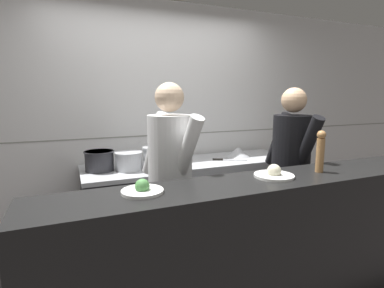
{
  "coord_description": "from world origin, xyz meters",
  "views": [
    {
      "loc": [
        -0.98,
        -1.79,
        1.6
      ],
      "look_at": [
        0.07,
        0.71,
        1.15
      ],
      "focal_mm": 28.0,
      "sensor_mm": 36.0,
      "label": 1
    }
  ],
  "objects_px": {
    "plated_dish_appetiser": "(274,174)",
    "chef_head_cook": "(170,179)",
    "chef_sous": "(290,169)",
    "mixing_bowl_steel": "(238,152)",
    "chefs_knife": "(227,160)",
    "oven_range": "(129,212)",
    "plated_dish_main": "(142,189)",
    "sauce_pot": "(129,160)",
    "stock_pot": "(99,160)",
    "braising_pot": "(157,157)",
    "pepper_mill": "(320,151)"
  },
  "relations": [
    {
      "from": "mixing_bowl_steel",
      "to": "plated_dish_appetiser",
      "type": "height_order",
      "value": "plated_dish_appetiser"
    },
    {
      "from": "stock_pot",
      "to": "chef_sous",
      "type": "distance_m",
      "value": 1.78
    },
    {
      "from": "mixing_bowl_steel",
      "to": "chef_sous",
      "type": "bearing_deg",
      "value": -85.29
    },
    {
      "from": "chefs_knife",
      "to": "chef_head_cook",
      "type": "xyz_separation_m",
      "value": [
        -0.84,
        -0.6,
        0.04
      ]
    },
    {
      "from": "chef_head_cook",
      "to": "mixing_bowl_steel",
      "type": "bearing_deg",
      "value": 16.28
    },
    {
      "from": "chefs_knife",
      "to": "plated_dish_appetiser",
      "type": "distance_m",
      "value": 1.23
    },
    {
      "from": "stock_pot",
      "to": "sauce_pot",
      "type": "relative_size",
      "value": 1.06
    },
    {
      "from": "braising_pot",
      "to": "pepper_mill",
      "type": "bearing_deg",
      "value": -55.21
    },
    {
      "from": "sauce_pot",
      "to": "plated_dish_main",
      "type": "xyz_separation_m",
      "value": [
        -0.15,
        -1.2,
        0.09
      ]
    },
    {
      "from": "chef_sous",
      "to": "oven_range",
      "type": "bearing_deg",
      "value": 153.3
    },
    {
      "from": "plated_dish_appetiser",
      "to": "chef_head_cook",
      "type": "height_order",
      "value": "chef_head_cook"
    },
    {
      "from": "plated_dish_appetiser",
      "to": "chef_sous",
      "type": "bearing_deg",
      "value": 41.13
    },
    {
      "from": "mixing_bowl_steel",
      "to": "chef_sous",
      "type": "relative_size",
      "value": 0.17
    },
    {
      "from": "oven_range",
      "to": "chefs_knife",
      "type": "relative_size",
      "value": 2.49
    },
    {
      "from": "mixing_bowl_steel",
      "to": "chef_sous",
      "type": "distance_m",
      "value": 0.8
    },
    {
      "from": "stock_pot",
      "to": "chef_head_cook",
      "type": "relative_size",
      "value": 0.16
    },
    {
      "from": "stock_pot",
      "to": "mixing_bowl_steel",
      "type": "xyz_separation_m",
      "value": [
        1.53,
        0.01,
        -0.03
      ]
    },
    {
      "from": "braising_pot",
      "to": "chef_head_cook",
      "type": "distance_m",
      "value": 0.64
    },
    {
      "from": "oven_range",
      "to": "stock_pot",
      "type": "distance_m",
      "value": 0.6
    },
    {
      "from": "oven_range",
      "to": "mixing_bowl_steel",
      "type": "height_order",
      "value": "mixing_bowl_steel"
    },
    {
      "from": "plated_dish_main",
      "to": "chef_head_cook",
      "type": "bearing_deg",
      "value": 57.76
    },
    {
      "from": "plated_dish_main",
      "to": "pepper_mill",
      "type": "height_order",
      "value": "pepper_mill"
    },
    {
      "from": "chefs_knife",
      "to": "oven_range",
      "type": "bearing_deg",
      "value": 174.88
    },
    {
      "from": "braising_pot",
      "to": "plated_dish_appetiser",
      "type": "bearing_deg",
      "value": -68.89
    },
    {
      "from": "oven_range",
      "to": "sauce_pot",
      "type": "xyz_separation_m",
      "value": [
        0.0,
        -0.05,
        0.54
      ]
    },
    {
      "from": "oven_range",
      "to": "chefs_knife",
      "type": "distance_m",
      "value": 1.15
    },
    {
      "from": "sauce_pot",
      "to": "braising_pot",
      "type": "relative_size",
      "value": 0.94
    },
    {
      "from": "pepper_mill",
      "to": "braising_pot",
      "type": "bearing_deg",
      "value": 124.79
    },
    {
      "from": "stock_pot",
      "to": "braising_pot",
      "type": "height_order",
      "value": "braising_pot"
    },
    {
      "from": "braising_pot",
      "to": "mixing_bowl_steel",
      "type": "distance_m",
      "value": 1.0
    },
    {
      "from": "stock_pot",
      "to": "pepper_mill",
      "type": "bearing_deg",
      "value": -43.4
    },
    {
      "from": "braising_pot",
      "to": "chefs_knife",
      "type": "bearing_deg",
      "value": -2.65
    },
    {
      "from": "mixing_bowl_steel",
      "to": "chefs_knife",
      "type": "xyz_separation_m",
      "value": [
        -0.22,
        -0.13,
        -0.05
      ]
    },
    {
      "from": "stock_pot",
      "to": "braising_pot",
      "type": "xyz_separation_m",
      "value": [
        0.54,
        -0.09,
        0.01
      ]
    },
    {
      "from": "oven_range",
      "to": "plated_dish_main",
      "type": "relative_size",
      "value": 3.7
    },
    {
      "from": "sauce_pot",
      "to": "pepper_mill",
      "type": "relative_size",
      "value": 0.87
    },
    {
      "from": "stock_pot",
      "to": "chefs_knife",
      "type": "xyz_separation_m",
      "value": [
        1.3,
        -0.12,
        -0.08
      ]
    },
    {
      "from": "plated_dish_main",
      "to": "pepper_mill",
      "type": "relative_size",
      "value": 0.8
    },
    {
      "from": "chefs_knife",
      "to": "mixing_bowl_steel",
      "type": "bearing_deg",
      "value": 30.9
    },
    {
      "from": "sauce_pot",
      "to": "plated_dish_appetiser",
      "type": "height_order",
      "value": "plated_dish_appetiser"
    },
    {
      "from": "sauce_pot",
      "to": "braising_pot",
      "type": "height_order",
      "value": "braising_pot"
    },
    {
      "from": "chef_sous",
      "to": "braising_pot",
      "type": "bearing_deg",
      "value": 149.39
    },
    {
      "from": "sauce_pot",
      "to": "plated_dish_appetiser",
      "type": "xyz_separation_m",
      "value": [
        0.75,
        -1.22,
        0.09
      ]
    },
    {
      "from": "plated_dish_appetiser",
      "to": "chef_head_cook",
      "type": "relative_size",
      "value": 0.16
    },
    {
      "from": "braising_pot",
      "to": "chef_sous",
      "type": "distance_m",
      "value": 1.27
    },
    {
      "from": "mixing_bowl_steel",
      "to": "plated_dish_appetiser",
      "type": "bearing_deg",
      "value": -111.77
    },
    {
      "from": "braising_pot",
      "to": "stock_pot",
      "type": "bearing_deg",
      "value": 170.78
    },
    {
      "from": "plated_dish_main",
      "to": "plated_dish_appetiser",
      "type": "height_order",
      "value": "plated_dish_appetiser"
    },
    {
      "from": "oven_range",
      "to": "plated_dish_appetiser",
      "type": "bearing_deg",
      "value": -59.56
    },
    {
      "from": "braising_pot",
      "to": "chefs_knife",
      "type": "xyz_separation_m",
      "value": [
        0.77,
        -0.04,
        -0.09
      ]
    }
  ]
}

